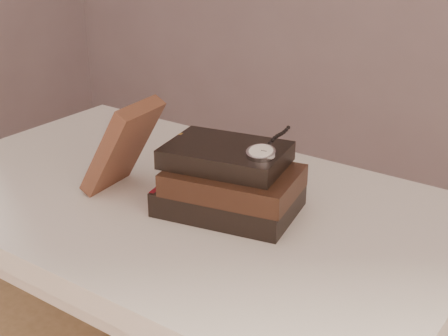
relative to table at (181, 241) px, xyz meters
The scene contains 5 objects.
table is the anchor object (origin of this frame).
book_stack 0.18m from the table, ahead, with size 0.25×0.20×0.11m.
journal 0.20m from the table, 156.57° to the right, with size 0.03×0.11×0.18m, color #45251A.
pocket_watch 0.27m from the table, ahead, with size 0.06×0.15×0.02m.
eyeglasses 0.17m from the table, 79.67° to the left, with size 0.11×0.12×0.04m.
Camera 1 is at (0.65, -0.43, 1.24)m, focal length 50.82 mm.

